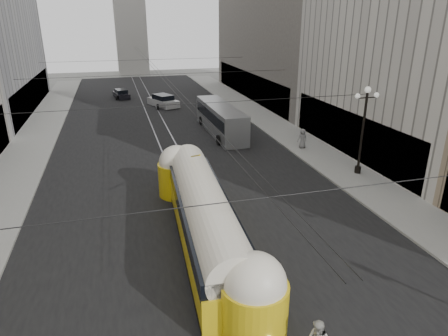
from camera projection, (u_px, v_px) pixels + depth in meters
road at (163, 135)px, 39.68m from camera, size 20.00×85.00×0.02m
sidewalk_left at (38, 134)px, 39.84m from camera, size 4.00×72.00×0.15m
sidewalk_right at (264, 119)px, 45.78m from camera, size 4.00×72.00×0.15m
rail_left at (156, 136)px, 39.49m from camera, size 0.12×85.00×0.04m
rail_right at (171, 134)px, 39.86m from camera, size 0.12×85.00×0.04m
lamppost_right_mid at (363, 126)px, 28.39m from camera, size 1.86×0.44×6.37m
catenary at (162, 76)px, 36.71m from camera, size 25.00×72.00×0.23m
streetcar at (205, 216)px, 20.02m from camera, size 3.18×15.61×3.41m
city_bus at (221, 118)px, 39.69m from camera, size 2.63×11.21×2.84m
sedan_white_far at (163, 101)px, 52.02m from camera, size 3.82×5.36×1.56m
sedan_dark_far at (121, 94)px, 57.45m from camera, size 2.43×4.26×1.27m
pedestrian_sidewalk_right at (302, 138)px, 35.02m from camera, size 0.85×0.53×1.71m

